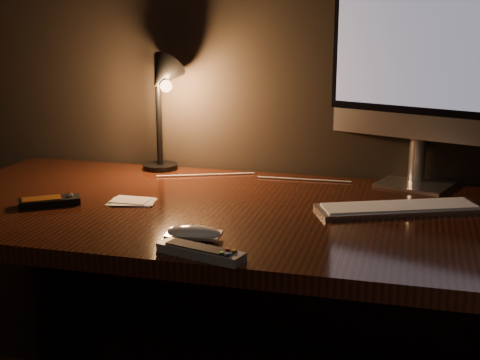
% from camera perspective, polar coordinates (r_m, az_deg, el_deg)
% --- Properties ---
extents(desk, '(1.60, 0.75, 0.75)m').
position_cam_1_polar(desk, '(1.73, 0.52, -5.86)').
color(desk, '#34150B').
rests_on(desk, ground).
extents(monitor, '(0.54, 0.22, 0.59)m').
position_cam_1_polar(monitor, '(1.83, 15.45, 10.20)').
color(monitor, silver).
rests_on(monitor, desk).
extents(keyboard, '(0.41, 0.26, 0.01)m').
position_cam_1_polar(keyboard, '(1.64, 13.42, -2.32)').
color(keyboard, silver).
rests_on(keyboard, desk).
extents(mouse, '(0.12, 0.07, 0.02)m').
position_cam_1_polar(mouse, '(1.40, -3.97, -4.70)').
color(mouse, white).
rests_on(mouse, desk).
extents(media_remote, '(0.15, 0.13, 0.03)m').
position_cam_1_polar(media_remote, '(1.71, -15.98, -1.76)').
color(media_remote, black).
rests_on(media_remote, desk).
extents(tv_remote, '(0.19, 0.09, 0.02)m').
position_cam_1_polar(tv_remote, '(1.31, -3.38, -6.12)').
color(tv_remote, gray).
rests_on(tv_remote, desk).
extents(papers, '(0.12, 0.09, 0.01)m').
position_cam_1_polar(papers, '(1.69, -9.22, -1.81)').
color(papers, white).
rests_on(papers, desk).
extents(desk_lamp, '(0.16, 0.18, 0.35)m').
position_cam_1_polar(desk_lamp, '(1.95, -6.70, 7.50)').
color(desk_lamp, black).
rests_on(desk_lamp, desk).
extents(cable, '(0.54, 0.10, 0.00)m').
position_cam_1_polar(cable, '(1.90, 1.16, 0.17)').
color(cable, white).
rests_on(cable, desk).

